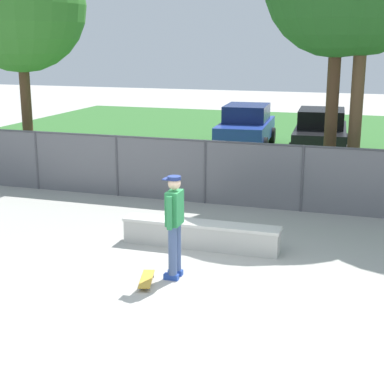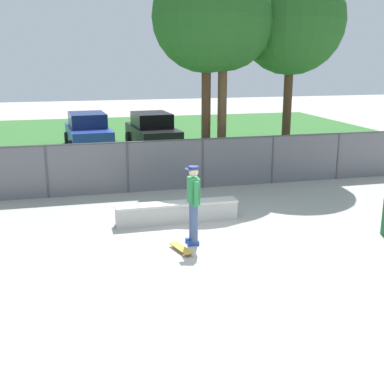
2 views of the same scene
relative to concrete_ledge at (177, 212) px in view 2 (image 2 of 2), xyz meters
name	(u,v)px [view 2 (image 2 of 2)]	position (x,y,z in m)	size (l,w,h in m)	color
ground_plane	(210,246)	(0.35, -1.86, -0.27)	(80.00, 80.00, 0.00)	#ADAAA3
grass_strip	(127,140)	(0.35, 13.53, -0.26)	(29.21, 20.00, 0.02)	#336B2D
concrete_ledge	(177,212)	(0.00, 0.00, 0.00)	(3.23, 0.50, 0.53)	#B7B5AD
skateboarder	(193,201)	(0.02, -1.63, 0.76)	(0.31, 0.60, 1.84)	#2647A5
skateboard	(181,248)	(-0.36, -2.02, -0.20)	(0.41, 0.82, 0.09)	gold
chainlink_fence	(166,163)	(0.35, 3.23, 0.63)	(17.28, 0.07, 1.65)	#4C4C51
tree_near_right	(207,17)	(2.08, 4.62, 5.18)	(3.67, 3.67, 7.32)	#47301E
tree_mid	(223,21)	(2.68, 4.67, 5.10)	(3.42, 3.42, 7.11)	brown
tree_far	(291,21)	(5.32, 5.04, 5.15)	(3.81, 3.81, 7.34)	#47301E
car_blue	(88,131)	(-1.70, 11.56, 0.57)	(2.24, 4.31, 1.66)	#233D9E
car_black	(152,130)	(1.24, 10.89, 0.57)	(2.24, 4.31, 1.66)	black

